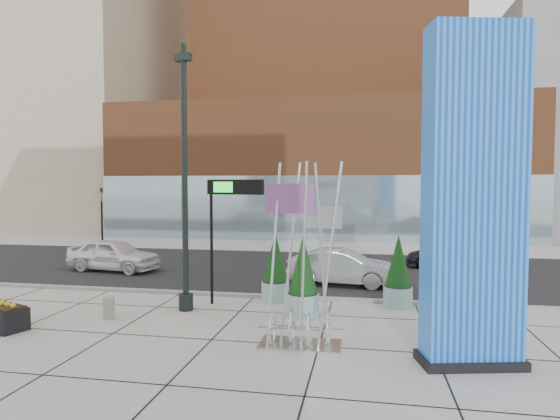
% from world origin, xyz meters
% --- Properties ---
extents(ground, '(160.00, 160.00, 0.00)m').
position_xyz_m(ground, '(0.00, 0.00, 0.00)').
color(ground, '#9E9991').
rests_on(ground, ground).
extents(street_asphalt, '(80.00, 12.00, 0.02)m').
position_xyz_m(street_asphalt, '(0.00, 10.00, 0.01)').
color(street_asphalt, black).
rests_on(street_asphalt, ground).
extents(curb_edge, '(80.00, 0.30, 0.12)m').
position_xyz_m(curb_edge, '(0.00, 4.00, 0.06)').
color(curb_edge, gray).
rests_on(curb_edge, ground).
extents(tower_podium, '(34.00, 10.00, 11.00)m').
position_xyz_m(tower_podium, '(1.00, 27.00, 5.50)').
color(tower_podium, brown).
rests_on(tower_podium, ground).
extents(tower_glass_front, '(34.00, 0.60, 5.00)m').
position_xyz_m(tower_glass_front, '(1.00, 22.20, 2.50)').
color(tower_glass_front, '#8CA5B2').
rests_on(tower_glass_front, ground).
extents(building_beige_left, '(18.00, 20.00, 34.00)m').
position_xyz_m(building_beige_left, '(-26.00, 34.00, 17.00)').
color(building_beige_left, tan).
rests_on(building_beige_left, ground).
extents(blue_pylon, '(2.59, 1.57, 8.04)m').
position_xyz_m(blue_pylon, '(7.70, -1.60, 3.89)').
color(blue_pylon, '#0C42C1').
rests_on(blue_pylon, ground).
extents(lamp_post, '(0.61, 0.50, 9.03)m').
position_xyz_m(lamp_post, '(-0.87, 1.80, 3.70)').
color(lamp_post, black).
rests_on(lamp_post, ground).
extents(public_art_sculpture, '(2.18, 1.10, 4.95)m').
position_xyz_m(public_art_sculpture, '(3.52, -1.00, 1.30)').
color(public_art_sculpture, silver).
rests_on(public_art_sculpture, ground).
extents(concrete_bollard, '(0.37, 0.37, 0.72)m').
position_xyz_m(concrete_bollard, '(-2.92, 0.38, 0.36)').
color(concrete_bollard, gray).
rests_on(concrete_bollard, ground).
extents(overhead_street_sign, '(2.12, 0.52, 4.51)m').
position_xyz_m(overhead_street_sign, '(0.50, 2.80, 3.87)').
color(overhead_street_sign, black).
rests_on(overhead_street_sign, ground).
extents(round_planter_east, '(1.02, 1.02, 2.56)m').
position_xyz_m(round_planter_east, '(6.36, 3.60, 1.21)').
color(round_planter_east, '#85B3B1').
rests_on(round_planter_east, ground).
extents(round_planter_mid, '(1.07, 1.07, 2.68)m').
position_xyz_m(round_planter_mid, '(3.20, 1.80, 1.27)').
color(round_planter_mid, '#85B3B1').
rests_on(round_planter_mid, ground).
extents(round_planter_west, '(1.03, 1.03, 2.58)m').
position_xyz_m(round_planter_west, '(1.93, 3.60, 1.22)').
color(round_planter_west, '#85B3B1').
rests_on(round_planter_west, ground).
extents(box_planter_south, '(1.75, 1.28, 0.87)m').
position_xyz_m(box_planter_south, '(-5.48, -1.20, 0.40)').
color(box_planter_south, black).
rests_on(box_planter_south, ground).
extents(car_white_west, '(4.91, 2.52, 1.60)m').
position_xyz_m(car_white_west, '(-7.18, 8.07, 0.80)').
color(car_white_west, white).
rests_on(car_white_west, ground).
extents(car_silver_mid, '(4.77, 2.10, 1.52)m').
position_xyz_m(car_silver_mid, '(4.25, 6.80, 0.76)').
color(car_silver_mid, '#A4A7AB').
rests_on(car_silver_mid, ground).
extents(car_dark_east, '(4.72, 2.11, 1.34)m').
position_xyz_m(car_dark_east, '(9.62, 11.91, 0.67)').
color(car_dark_east, black).
rests_on(car_dark_east, ground).
extents(traffic_signal, '(0.15, 0.18, 4.10)m').
position_xyz_m(traffic_signal, '(-12.00, 15.00, 2.30)').
color(traffic_signal, black).
rests_on(traffic_signal, ground).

